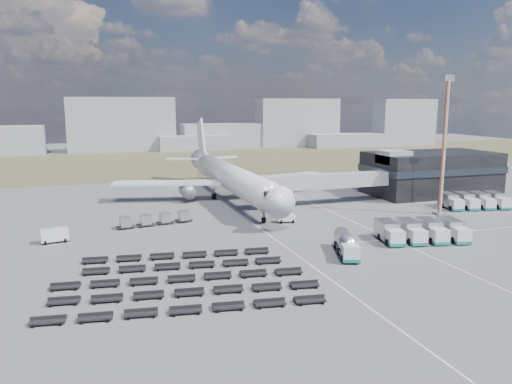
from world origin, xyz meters
name	(u,v)px	position (x,y,z in m)	size (l,w,h in m)	color
ground	(282,235)	(0.00, 0.00, 0.00)	(420.00, 420.00, 0.00)	#565659
grass_strip	(173,161)	(0.00, 110.00, 0.01)	(420.00, 90.00, 0.01)	#48482B
lane_markings	(326,226)	(9.77, 3.00, 0.01)	(47.12, 110.00, 0.01)	silver
terminal	(430,172)	(47.77, 23.96, 5.25)	(30.40, 16.40, 11.00)	black
jet_bridge	(316,182)	(15.90, 20.42, 5.05)	(30.30, 3.80, 7.05)	#939399
airliner	(229,176)	(0.00, 32.38, 5.29)	(51.59, 64.53, 17.62)	silver
skyline	(169,130)	(5.58, 152.04, 9.47)	(287.45, 26.31, 23.90)	#90929E
fuel_tanker	(346,245)	(4.86, -13.08, 1.53)	(5.36, 9.71, 3.06)	silver
pushback_tug	(286,219)	(4.00, 8.00, 0.73)	(3.21, 1.80, 1.45)	silver
utility_van	(54,236)	(-35.64, 7.33, 1.11)	(4.15, 1.88, 2.23)	silver
catering_truck	(285,194)	(11.55, 27.36, 1.47)	(3.84, 6.66, 2.87)	silver
service_trucks_near	(421,231)	(19.86, -10.31, 1.60)	(14.46, 9.88, 2.94)	silver
service_trucks_far	(474,201)	(46.01, 7.24, 1.54)	(13.89, 9.43, 2.83)	silver
uld_row	(155,219)	(-19.10, 13.49, 1.13)	(13.78, 3.89, 1.89)	black
baggage_dollies	(182,279)	(-19.83, -16.51, 0.41)	(33.17, 24.68, 0.82)	black
floodlight_mast	(444,146)	(35.28, 4.50, 13.49)	(2.56, 2.08, 26.92)	#A93F1B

